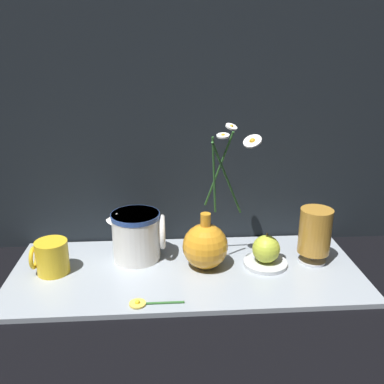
% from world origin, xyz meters
% --- Properties ---
extents(ground_plane, '(6.00, 6.00, 0.00)m').
position_xyz_m(ground_plane, '(0.00, 0.00, 0.00)').
color(ground_plane, black).
extents(shelf, '(0.85, 0.35, 0.01)m').
position_xyz_m(shelf, '(0.00, 0.00, 0.01)').
color(shelf, '#9EA8B2').
rests_on(shelf, ground_plane).
extents(backdrop_wall, '(1.35, 0.02, 1.10)m').
position_xyz_m(backdrop_wall, '(0.00, 0.19, 0.55)').
color(backdrop_wall, black).
rests_on(backdrop_wall, ground_plane).
extents(vase_with_flowers, '(0.17, 0.18, 0.35)m').
position_xyz_m(vase_with_flowers, '(0.05, 0.01, 0.07)').
color(vase_with_flowers, orange).
rests_on(vase_with_flowers, shelf).
extents(yellow_mug, '(0.09, 0.08, 0.08)m').
position_xyz_m(yellow_mug, '(-0.32, 0.01, 0.05)').
color(yellow_mug, yellow).
rests_on(yellow_mug, shelf).
extents(ceramic_pitcher, '(0.15, 0.12, 0.14)m').
position_xyz_m(ceramic_pitcher, '(-0.12, 0.07, 0.08)').
color(ceramic_pitcher, white).
rests_on(ceramic_pitcher, shelf).
extents(tea_glass, '(0.08, 0.08, 0.14)m').
position_xyz_m(tea_glass, '(0.32, 0.02, 0.09)').
color(tea_glass, silver).
rests_on(tea_glass, shelf).
extents(saucer_plate, '(0.11, 0.11, 0.01)m').
position_xyz_m(saucer_plate, '(0.20, 0.01, 0.02)').
color(saucer_plate, silver).
rests_on(saucer_plate, shelf).
extents(orange_fruit, '(0.07, 0.07, 0.08)m').
position_xyz_m(orange_fruit, '(0.20, 0.01, 0.06)').
color(orange_fruit, '#B7C638').
rests_on(orange_fruit, saucer_plate).
extents(loose_daisy, '(0.12, 0.04, 0.01)m').
position_xyz_m(loose_daisy, '(-0.10, -0.14, 0.02)').
color(loose_daisy, '#336B2D').
rests_on(loose_daisy, shelf).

